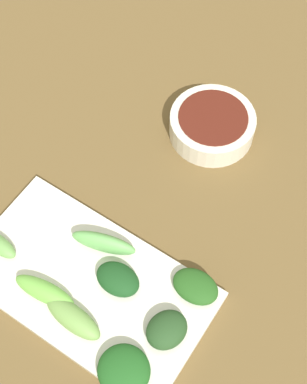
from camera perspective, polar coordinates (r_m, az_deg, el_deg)
tabletop at (r=0.77m, az=-1.40°, el=-3.06°), size 2.10×2.10×0.02m
sauce_bowl at (r=0.82m, az=6.03°, el=6.90°), size 0.12×0.12×0.04m
serving_plate at (r=0.72m, az=-6.91°, el=-9.19°), size 0.17×0.31×0.01m
broccoli_leafy_0 at (r=0.67m, az=-3.05°, el=-17.77°), size 0.07×0.07×0.02m
broccoli_stalk_1 at (r=0.69m, az=-8.21°, el=-12.67°), size 0.03×0.08×0.02m
broccoli_stalk_3 at (r=0.71m, az=-11.08°, el=-9.96°), size 0.04×0.09×0.02m
broccoli_leafy_4 at (r=0.68m, az=1.36°, el=-13.91°), size 0.06×0.06×0.03m
broccoli_leafy_5 at (r=0.70m, az=4.32°, el=-9.61°), size 0.05×0.06×0.02m
broccoli_leafy_6 at (r=0.70m, az=-3.67°, el=-8.89°), size 0.04×0.06×0.02m
broccoli_stalk_7 at (r=0.72m, az=-5.13°, el=-5.20°), size 0.05×0.09×0.03m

